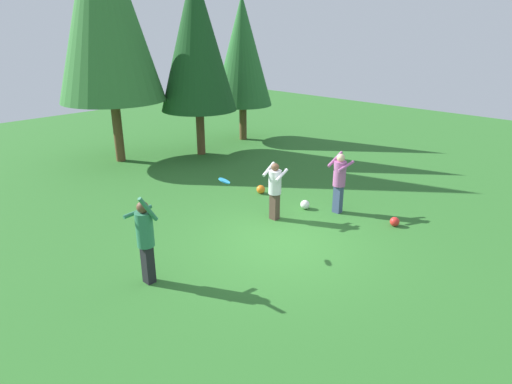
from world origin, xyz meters
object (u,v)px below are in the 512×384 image
person_thrower (145,235)px  person_bystander (339,178)px  ball_orange (261,189)px  tree_center (104,3)px  ball_red (395,222)px  ball_white (305,205)px  tree_right (196,40)px  frisbee (224,181)px  tree_far_right (242,52)px  person_catcher (275,187)px

person_thrower → person_bystander: bearing=-5.6°
person_bystander → ball_orange: bearing=-70.9°
ball_orange → tree_center: 8.49m
person_thrower → ball_red: 6.42m
ball_white → tree_right: 8.06m
frisbee → tree_far_right: size_ratio=0.06×
frisbee → tree_far_right: 10.92m
person_thrower → tree_center: bearing=64.8°
person_bystander → frisbee: 3.72m
ball_white → person_bystander: bearing=-61.5°
ball_orange → tree_center: size_ratio=0.03×
ball_orange → tree_right: (1.64, 4.89, 4.25)m
person_bystander → tree_right: bearing=-89.4°
tree_center → frisbee: bearing=-103.9°
person_bystander → tree_center: 10.16m
person_bystander → ball_white: person_bystander is taller
person_catcher → tree_right: size_ratio=0.22×
tree_far_right → tree_center: (-5.72, 0.92, 1.78)m
ball_red → tree_right: tree_right is taller
person_thrower → tree_right: 10.21m
ball_orange → person_catcher: bearing=-125.9°
person_catcher → ball_red: person_catcher is taller
person_bystander → tree_far_right: 9.45m
ball_orange → tree_far_right: (4.57, 5.44, 3.72)m
tree_right → tree_center: bearing=152.2°
person_catcher → tree_right: bearing=-122.1°
person_catcher → ball_orange: 2.12m
person_catcher → tree_center: (0.00, 7.95, 4.71)m
tree_far_right → tree_center: bearing=170.9°
ball_white → tree_center: bearing=97.9°
person_bystander → ball_white: 1.26m
person_thrower → ball_orange: bearing=20.9°
tree_right → ball_white: bearing=-104.1°
person_thrower → person_catcher: 4.12m
person_thrower → ball_red: (5.93, -2.28, -0.93)m
person_thrower → tree_center: tree_center is taller
frisbee → tree_right: tree_right is taller
frisbee → ball_red: (3.87, -2.23, -1.55)m
ball_orange → tree_right: bearing=71.4°
ball_red → ball_orange: size_ratio=0.92×
person_bystander → ball_orange: person_bystander is taller
tree_right → tree_center: (-2.79, 1.47, 1.25)m
person_catcher → ball_white: 1.38m
tree_right → tree_center: tree_center is taller
person_thrower → ball_white: size_ratio=7.55×
ball_red → tree_right: (0.97, 9.03, 4.26)m
tree_far_right → person_catcher: bearing=-129.1°
person_thrower → frisbee: 2.15m
person_catcher → frisbee: frisbee is taller
person_bystander → tree_far_right: tree_far_right is taller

